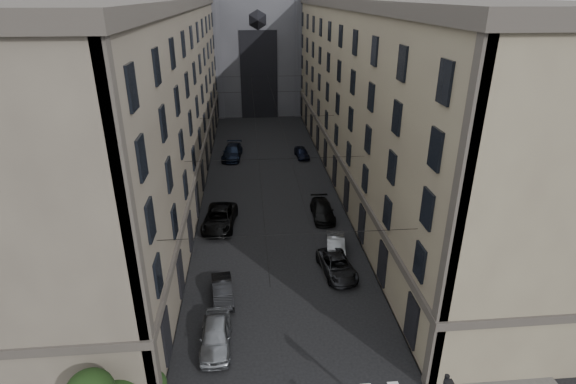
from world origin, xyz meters
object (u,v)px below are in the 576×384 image
object	(u,v)px
car_right_midnear	(337,266)
car_left_midnear	(223,291)
gothic_tower	(255,2)
car_left_midfar	(220,218)
car_right_midfar	(322,210)
car_left_near	(216,335)
car_right_far	(302,152)
car_left_far	(232,152)
car_right_near	(336,246)

from	to	relation	value
car_right_midnear	car_left_midnear	bearing A→B (deg)	-171.91
gothic_tower	car_right_midnear	bearing A→B (deg)	-85.85
car_left_midfar	car_right_midnear	xyz separation A→B (m)	(9.10, -8.31, -0.15)
car_right_midfar	car_left_midfar	bearing A→B (deg)	-174.08
car_left_near	car_right_far	size ratio (longest dim) A/B	1.20
car_left_far	car_right_near	world-z (taller)	car_left_far
car_left_midfar	car_right_far	distance (m)	20.26
car_left_midnear	car_right_near	world-z (taller)	car_right_near
car_left_midfar	car_right_far	size ratio (longest dim) A/B	1.55
gothic_tower	car_left_midnear	distance (m)	62.76
car_right_far	car_right_midfar	bearing A→B (deg)	-95.51
car_left_near	car_left_midnear	bearing A→B (deg)	87.27
car_left_near	car_left_midnear	xyz separation A→B (m)	(0.21, 4.51, -0.13)
car_left_near	car_left_midfar	world-z (taller)	car_left_midfar
car_left_midnear	car_right_midnear	bearing A→B (deg)	9.28
car_right_midfar	car_right_midnear	bearing A→B (deg)	-92.13
car_left_near	car_right_midfar	size ratio (longest dim) A/B	0.94
car_left_far	car_right_near	distance (m)	25.45
gothic_tower	car_right_far	distance (m)	36.35
car_left_near	car_right_near	size ratio (longest dim) A/B	1.10
car_left_midfar	car_right_midfar	size ratio (longest dim) A/B	1.21
car_left_near	car_left_far	size ratio (longest dim) A/B	0.82
gothic_tower	car_left_far	world-z (taller)	gothic_tower
car_right_far	car_left_near	bearing A→B (deg)	-110.63
car_right_far	car_left_midnear	bearing A→B (deg)	-112.54
car_left_midfar	gothic_tower	bearing A→B (deg)	90.59
car_left_near	car_left_midfar	bearing A→B (deg)	91.78
car_right_midnear	car_right_far	bearing A→B (deg)	81.57
car_right_near	car_left_far	bearing A→B (deg)	118.20
car_left_far	car_left_near	bearing A→B (deg)	-84.50
car_left_midnear	car_right_near	distance (m)	10.22
car_left_far	car_right_far	xyz separation A→B (m)	(8.86, -0.52, -0.16)
car_right_near	car_right_midnear	size ratio (longest dim) A/B	0.87
car_left_midfar	car_right_midnear	bearing A→B (deg)	-36.17
car_left_near	car_left_midfar	size ratio (longest dim) A/B	0.78
car_right_midnear	gothic_tower	bearing A→B (deg)	86.72
car_left_midnear	car_right_near	xyz separation A→B (m)	(8.82, 5.16, 0.04)
car_left_far	car_right_near	size ratio (longest dim) A/B	1.34
car_right_near	car_right_far	xyz separation A→B (m)	(0.03, 23.35, -0.04)
gothic_tower	car_right_near	bearing A→B (deg)	-85.20
car_left_midnear	gothic_tower	bearing A→B (deg)	79.77
car_left_midnear	car_right_midfar	xyz separation A→B (m)	(8.79, 11.58, 0.06)
car_left_midfar	car_right_near	xyz separation A→B (m)	(9.53, -5.49, -0.13)
gothic_tower	car_right_far	size ratio (longest dim) A/B	15.40
car_right_midnear	car_right_midfar	size ratio (longest dim) A/B	0.99
gothic_tower	car_right_midfar	distance (m)	51.76
car_right_near	car_right_midnear	distance (m)	2.86
car_left_midfar	car_right_midfar	xyz separation A→B (m)	(9.49, 0.94, -0.11)
gothic_tower	car_right_far	world-z (taller)	gothic_tower
car_left_midfar	car_right_far	bearing A→B (deg)	68.07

